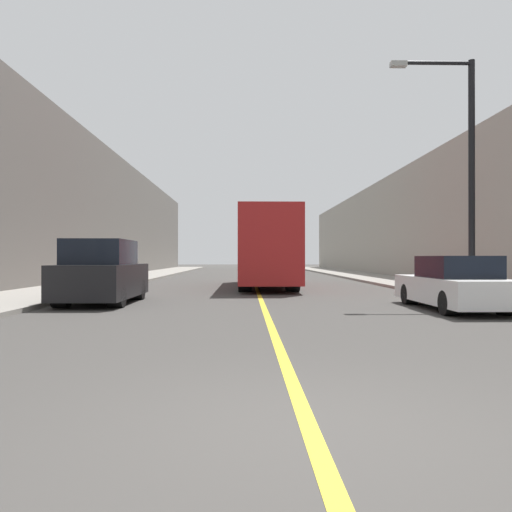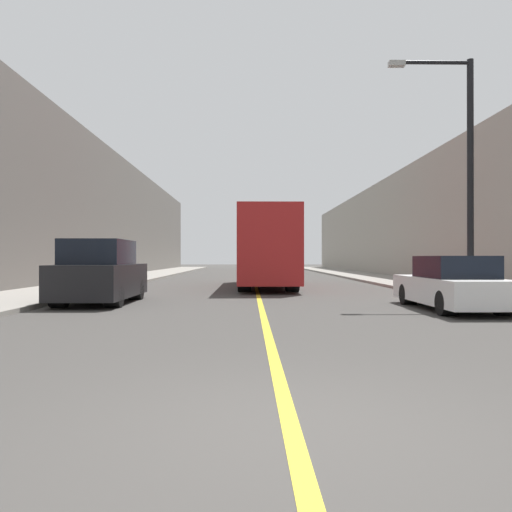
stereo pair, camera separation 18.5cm
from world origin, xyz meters
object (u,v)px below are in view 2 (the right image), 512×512
object	(u,v)px
bus	(266,248)
street_lamp_right	(463,162)
car_right_near	(452,285)
parked_suv_left	(100,274)

from	to	relation	value
bus	street_lamp_right	xyz separation A→B (m)	(5.86, -8.68, 2.51)
car_right_near	street_lamp_right	xyz separation A→B (m)	(1.13, 1.90, 3.74)
parked_suv_left	street_lamp_right	world-z (taller)	street_lamp_right
bus	street_lamp_right	distance (m)	10.77
street_lamp_right	bus	bearing A→B (deg)	124.02
bus	car_right_near	size ratio (longest dim) A/B	2.23
parked_suv_left	street_lamp_right	xyz separation A→B (m)	(11.29, -0.12, 3.50)
bus	car_right_near	world-z (taller)	bus
parked_suv_left	street_lamp_right	size ratio (longest dim) A/B	0.59
parked_suv_left	street_lamp_right	distance (m)	11.82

